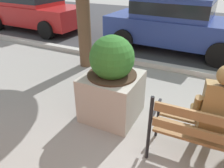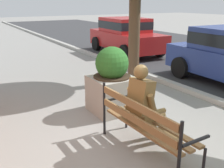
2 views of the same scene
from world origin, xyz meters
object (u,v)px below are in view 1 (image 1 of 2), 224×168
parked_car_red (33,8)px  parked_car_blue (175,22)px  concrete_planter (112,83)px  bronze_statue_seated (215,114)px

parked_car_red → parked_car_blue: (5.57, 0.00, 0.00)m
concrete_planter → parked_car_red: 6.70m
bronze_statue_seated → parked_car_blue: size_ratio=0.33×
bronze_statue_seated → parked_car_red: (-6.95, 4.18, 0.17)m
bronze_statue_seated → parked_car_blue: 4.40m
concrete_planter → parked_car_blue: (0.14, 3.92, 0.22)m
bronze_statue_seated → parked_car_red: 8.11m
concrete_planter → parked_car_blue: 3.93m
bronze_statue_seated → concrete_planter: bearing=170.5°
parked_car_blue → parked_car_red: bearing=180.0°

